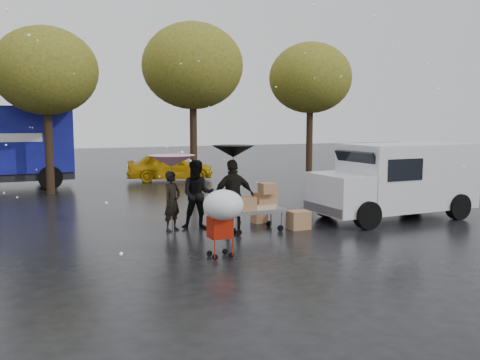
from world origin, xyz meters
name	(u,v)px	position (x,y,z in m)	size (l,w,h in m)	color
ground	(233,238)	(0.00, 0.00, 0.00)	(90.00, 90.00, 0.00)	black
person_pink	(172,201)	(-1.12, 1.40, 0.79)	(0.57, 0.38, 1.57)	black
person_middle	(198,195)	(-0.43, 1.35, 0.92)	(0.90, 0.70, 1.84)	black
person_black	(233,197)	(0.16, 0.34, 0.95)	(1.12, 0.47, 1.91)	black
umbrella_pink	(172,161)	(-1.12, 1.40, 1.84)	(1.22, 1.22, 1.99)	#4C4C4C
umbrella_black	(233,151)	(0.16, 0.34, 2.11)	(1.07, 1.07, 2.26)	#4C4C4C
vendor_cart	(257,203)	(0.90, 0.45, 0.73)	(1.52, 0.80, 1.27)	slate
shopping_cart	(223,209)	(-0.98, -1.71, 1.06)	(0.84, 0.84, 1.46)	#A01A09
white_van	(397,179)	(5.46, 0.36, 1.16)	(4.91, 2.18, 2.20)	silver
box_ground_near	(298,220)	(2.00, 0.20, 0.24)	(0.54, 0.43, 0.49)	olive
box_ground_far	(259,217)	(1.43, 1.40, 0.16)	(0.40, 0.31, 0.31)	olive
yellow_taxi	(170,166)	(2.14, 12.41, 0.70)	(1.66, 4.13, 1.41)	#D7A00B
tree_row	(124,68)	(-0.47, 10.00, 5.02)	(21.60, 4.40, 7.12)	black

